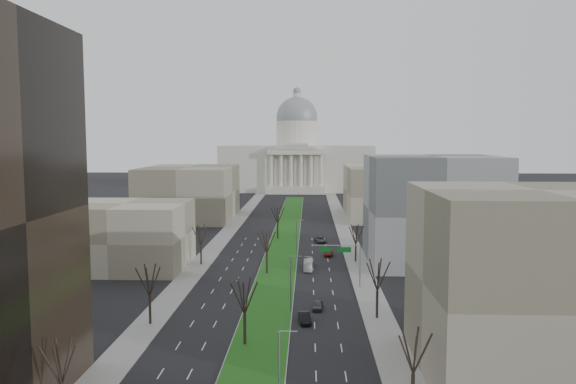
% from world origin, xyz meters
% --- Properties ---
extents(ground, '(600.00, 600.00, 0.00)m').
position_xyz_m(ground, '(0.00, 120.00, 0.00)').
color(ground, black).
rests_on(ground, ground).
extents(median, '(8.00, 222.03, 0.20)m').
position_xyz_m(median, '(0.00, 118.99, 0.10)').
color(median, '#999993').
rests_on(median, ground).
extents(sidewalk_left, '(5.00, 330.00, 0.15)m').
position_xyz_m(sidewalk_left, '(-17.50, 95.00, 0.07)').
color(sidewalk_left, gray).
rests_on(sidewalk_left, ground).
extents(sidewalk_right, '(5.00, 330.00, 0.15)m').
position_xyz_m(sidewalk_right, '(17.50, 95.00, 0.07)').
color(sidewalk_right, gray).
rests_on(sidewalk_right, ground).
extents(capitol, '(80.00, 46.00, 55.00)m').
position_xyz_m(capitol, '(0.00, 269.59, 16.31)').
color(capitol, beige).
rests_on(capitol, ground).
extents(building_beige_left, '(26.00, 22.00, 14.00)m').
position_xyz_m(building_beige_left, '(-33.00, 85.00, 7.00)').
color(building_beige_left, gray).
rests_on(building_beige_left, ground).
extents(building_tan_right, '(26.00, 24.00, 22.00)m').
position_xyz_m(building_tan_right, '(33.00, 32.00, 11.00)').
color(building_tan_right, '#78725C').
rests_on(building_tan_right, ground).
extents(building_grey_right, '(28.00, 26.00, 24.00)m').
position_xyz_m(building_grey_right, '(34.00, 92.00, 12.00)').
color(building_grey_right, slate).
rests_on(building_grey_right, ground).
extents(building_far_left, '(30.00, 40.00, 18.00)m').
position_xyz_m(building_far_left, '(-35.00, 160.00, 9.00)').
color(building_far_left, '#78725C').
rests_on(building_far_left, ground).
extents(building_far_right, '(30.00, 40.00, 18.00)m').
position_xyz_m(building_far_right, '(35.00, 165.00, 9.00)').
color(building_far_right, gray).
rests_on(building_far_right, ground).
extents(tree_left_near, '(5.10, 5.10, 9.18)m').
position_xyz_m(tree_left_near, '(-17.20, 18.00, 6.61)').
color(tree_left_near, black).
rests_on(tree_left_near, ground).
extents(tree_left_mid, '(5.40, 5.40, 9.72)m').
position_xyz_m(tree_left_mid, '(-17.20, 48.00, 7.00)').
color(tree_left_mid, black).
rests_on(tree_left_mid, ground).
extents(tree_left_far, '(5.28, 5.28, 9.50)m').
position_xyz_m(tree_left_far, '(-17.20, 88.00, 6.84)').
color(tree_left_far, black).
rests_on(tree_left_far, ground).
extents(tree_right_near, '(5.16, 5.16, 9.29)m').
position_xyz_m(tree_right_near, '(17.20, 22.00, 6.69)').
color(tree_right_near, black).
rests_on(tree_right_near, ground).
extents(tree_right_mid, '(5.52, 5.52, 9.94)m').
position_xyz_m(tree_right_mid, '(17.20, 52.00, 7.16)').
color(tree_right_mid, black).
rests_on(tree_right_mid, ground).
extents(tree_right_far, '(5.04, 5.04, 9.07)m').
position_xyz_m(tree_right_far, '(17.20, 92.00, 6.53)').
color(tree_right_far, black).
rests_on(tree_right_far, ground).
extents(tree_median_a, '(5.40, 5.40, 9.72)m').
position_xyz_m(tree_median_a, '(-2.00, 40.00, 7.00)').
color(tree_median_a, black).
rests_on(tree_median_a, ground).
extents(tree_median_b, '(5.40, 5.40, 9.72)m').
position_xyz_m(tree_median_b, '(-2.00, 80.00, 7.00)').
color(tree_median_b, black).
rests_on(tree_median_b, ground).
extents(tree_median_c, '(5.40, 5.40, 9.72)m').
position_xyz_m(tree_median_c, '(-2.00, 120.00, 7.00)').
color(tree_median_c, black).
rests_on(tree_median_c, ground).
extents(streetlamp_median_a, '(1.90, 0.20, 9.16)m').
position_xyz_m(streetlamp_median_a, '(3.76, 20.00, 4.81)').
color(streetlamp_median_a, gray).
rests_on(streetlamp_median_a, ground).
extents(streetlamp_median_b, '(1.90, 0.20, 9.16)m').
position_xyz_m(streetlamp_median_b, '(3.76, 55.00, 4.81)').
color(streetlamp_median_b, gray).
rests_on(streetlamp_median_b, ground).
extents(streetlamp_median_c, '(1.90, 0.20, 9.16)m').
position_xyz_m(streetlamp_median_c, '(3.76, 95.00, 4.81)').
color(streetlamp_median_c, gray).
rests_on(streetlamp_median_c, ground).
extents(mast_arm_signs, '(9.12, 0.24, 8.09)m').
position_xyz_m(mast_arm_signs, '(13.49, 70.03, 6.11)').
color(mast_arm_signs, gray).
rests_on(mast_arm_signs, ground).
extents(car_grey_near, '(2.03, 4.15, 1.37)m').
position_xyz_m(car_grey_near, '(8.11, 56.33, 0.68)').
color(car_grey_near, '#414347').
rests_on(car_grey_near, ground).
extents(car_black, '(2.20, 4.83, 1.53)m').
position_xyz_m(car_black, '(5.99, 49.75, 0.77)').
color(car_black, black).
rests_on(car_black, ground).
extents(car_red, '(2.45, 4.94, 1.38)m').
position_xyz_m(car_red, '(11.26, 98.42, 0.69)').
color(car_red, maroon).
rests_on(car_red, ground).
extents(car_grey_far, '(3.35, 5.69, 1.48)m').
position_xyz_m(car_grey_far, '(9.72, 115.56, 0.74)').
color(car_grey_far, '#44454B').
rests_on(car_grey_far, ground).
extents(box_van, '(1.92, 7.82, 2.17)m').
position_xyz_m(box_van, '(6.46, 84.61, 1.09)').
color(box_van, white).
rests_on(box_van, ground).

